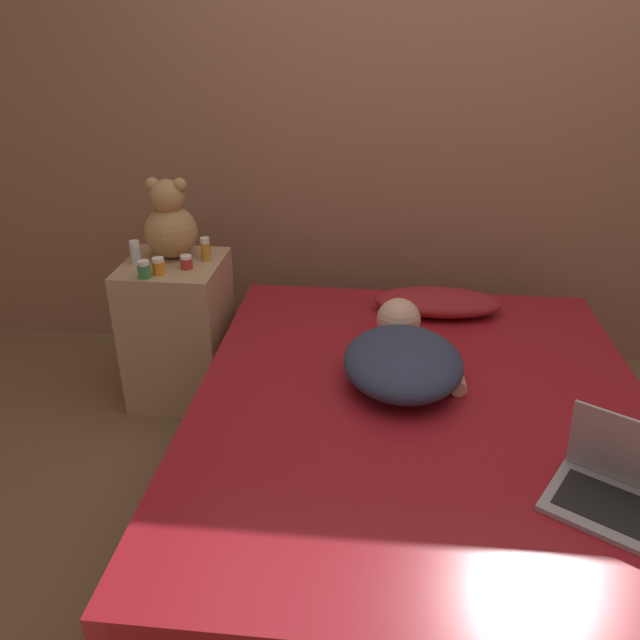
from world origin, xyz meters
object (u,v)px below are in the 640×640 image
at_px(bottle_clear, 136,252).
at_px(bottle_red, 186,262).
at_px(teddy_bear, 170,223).
at_px(bottle_orange, 159,266).
at_px(pillow, 437,302).
at_px(bottle_green, 144,270).
at_px(person_lying, 403,356).
at_px(laptop, 615,486).
at_px(bottle_amber, 206,249).

bearing_deg(bottle_clear, bottle_red, -9.05).
bearing_deg(bottle_red, teddy_bear, 127.08).
distance_m(bottle_orange, bottle_red, 0.12).
height_order(pillow, bottle_orange, bottle_orange).
bearing_deg(bottle_orange, bottle_green, -135.12).
xyz_separation_m(pillow, bottle_orange, (-1.21, -0.19, 0.20)).
distance_m(person_lying, bottle_clear, 1.30).
height_order(laptop, bottle_amber, bottle_amber).
xyz_separation_m(pillow, bottle_green, (-1.26, -0.24, 0.20)).
relative_size(laptop, teddy_bear, 1.09).
bearing_deg(pillow, bottle_green, -169.36).
height_order(person_lying, bottle_red, bottle_red).
height_order(bottle_green, bottle_orange, bottle_green).
height_order(person_lying, bottle_orange, bottle_orange).
distance_m(bottle_green, bottle_amber, 0.31).
distance_m(pillow, bottle_green, 1.30).
height_order(person_lying, bottle_amber, bottle_amber).
bearing_deg(person_lying, teddy_bear, 148.42).
xyz_separation_m(bottle_orange, bottle_red, (0.10, 0.08, -0.01)).
xyz_separation_m(laptop, bottle_clear, (-1.77, 1.11, 0.21)).
bearing_deg(bottle_clear, bottle_green, -59.00).
distance_m(bottle_orange, bottle_amber, 0.24).
relative_size(pillow, bottle_clear, 5.44).
bearing_deg(bottle_red, bottle_green, -140.14).
height_order(bottle_orange, bottle_red, bottle_orange).
xyz_separation_m(teddy_bear, bottle_amber, (0.16, -0.03, -0.11)).
xyz_separation_m(bottle_orange, bottle_amber, (0.16, 0.18, 0.02)).
bearing_deg(bottle_orange, person_lying, -19.82).
distance_m(pillow, laptop, 1.25).
bearing_deg(pillow, bottle_clear, -176.78).
relative_size(person_lying, bottle_green, 9.02).
height_order(bottle_red, bottle_clear, bottle_clear).
bearing_deg(laptop, bottle_green, -178.19).
xyz_separation_m(bottle_clear, bottle_amber, (0.30, 0.07, 0.00)).
bearing_deg(pillow, laptop, -70.94).
relative_size(person_lying, laptop, 1.72).
height_order(teddy_bear, bottle_green, teddy_bear).
relative_size(bottle_green, bottle_orange, 1.04).
bearing_deg(bottle_green, bottle_orange, 44.88).
bearing_deg(bottle_orange, bottle_red, 37.18).
bearing_deg(bottle_red, pillow, 5.89).
bearing_deg(bottle_orange, bottle_amber, 49.39).
distance_m(laptop, bottle_clear, 2.10).
bearing_deg(teddy_bear, pillow, -1.03).
bearing_deg(pillow, person_lying, -106.18).
distance_m(bottle_green, bottle_red, 0.19).
distance_m(pillow, person_lying, 0.59).
height_order(bottle_orange, bottle_clear, bottle_clear).
distance_m(pillow, teddy_bear, 1.26).
bearing_deg(laptop, bottle_amber, 172.59).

